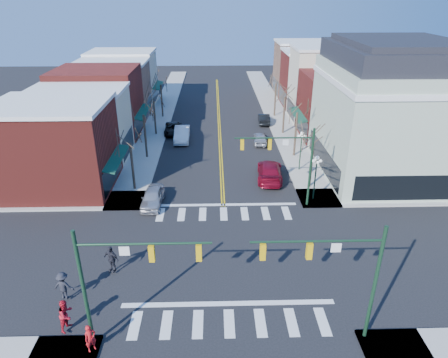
{
  "coord_description": "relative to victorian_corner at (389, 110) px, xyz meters",
  "views": [
    {
      "loc": [
        -0.76,
        -23.31,
        17.34
      ],
      "look_at": [
        0.06,
        7.26,
        2.8
      ],
      "focal_mm": 32.0,
      "sensor_mm": 36.0,
      "label": 1
    }
  ],
  "objects": [
    {
      "name": "car_left_near",
      "position": [
        -22.75,
        -6.5,
        -5.91
      ],
      "size": [
        1.89,
        4.42,
        1.49
      ],
      "primitive_type": "imported",
      "rotation": [
        0.0,
        0.0,
        -0.03
      ],
      "color": "#B3B2B7",
      "rests_on": "ground"
    },
    {
      "name": "sidewalk_right",
      "position": [
        -7.75,
        5.5,
        -6.58
      ],
      "size": [
        3.5,
        70.0,
        0.15
      ],
      "primitive_type": "cube",
      "color": "#9E9B93",
      "rests_on": "ground"
    },
    {
      "name": "car_right_mid",
      "position": [
        -11.52,
        8.87,
        -5.96
      ],
      "size": [
        1.96,
        4.2,
        1.39
      ],
      "primitive_type": "imported",
      "rotation": [
        0.0,
        0.0,
        3.06
      ],
      "color": "#BCBCC1",
      "rests_on": "ground"
    },
    {
      "name": "pedestrian_dark_a",
      "position": [
        -24.21,
        -15.89,
        -5.54
      ],
      "size": [
        1.22,
        0.91,
        1.93
      ],
      "primitive_type": "imported",
      "rotation": [
        0.0,
        0.0,
        -0.44
      ],
      "color": "black",
      "rests_on": "sidewalk_left"
    },
    {
      "name": "pedestrian_dark_b",
      "position": [
        -26.5,
        -18.5,
        -5.56
      ],
      "size": [
        1.3,
        0.85,
        1.89
      ],
      "primitive_type": "imported",
      "rotation": [
        0.0,
        0.0,
        3.01
      ],
      "color": "black",
      "rests_on": "sidewalk_left"
    },
    {
      "name": "bldg_left_stucco_b",
      "position": [
        -32.0,
        29.0,
        -2.56
      ],
      "size": [
        10.0,
        8.0,
        8.2
      ],
      "primitive_type": "cube",
      "color": "beige",
      "rests_on": "ground"
    },
    {
      "name": "pedestrian_red_a",
      "position": [
        -23.8,
        -22.48,
        -5.69
      ],
      "size": [
        0.7,
        0.68,
        1.62
      ],
      "primitive_type": "imported",
      "rotation": [
        0.0,
        0.0,
        0.69
      ],
      "color": "red",
      "rests_on": "sidewalk_left"
    },
    {
      "name": "tree_left_d",
      "position": [
        -24.9,
        20.5,
        -4.21
      ],
      "size": [
        0.24,
        0.24,
        4.9
      ],
      "primitive_type": "cylinder",
      "color": "#382B21",
      "rests_on": "ground"
    },
    {
      "name": "bldg_left_brick_a",
      "position": [
        -32.0,
        -2.75,
        -2.66
      ],
      "size": [
        10.0,
        8.5,
        8.0
      ],
      "primitive_type": "cube",
      "color": "maroon",
      "rests_on": "ground"
    },
    {
      "name": "traffic_mast_near_left",
      "position": [
        -22.05,
        -21.9,
        -1.95
      ],
      "size": [
        6.6,
        0.28,
        7.2
      ],
      "color": "#14331E",
      "rests_on": "ground"
    },
    {
      "name": "bldg_right_stucco",
      "position": [
        -1.0,
        19.0,
        -1.66
      ],
      "size": [
        10.0,
        7.0,
        10.0
      ],
      "primitive_type": "cube",
      "color": "beige",
      "rests_on": "ground"
    },
    {
      "name": "ground",
      "position": [
        -16.5,
        -14.5,
        -6.66
      ],
      "size": [
        160.0,
        160.0,
        0.0
      ],
      "primitive_type": "plane",
      "color": "black",
      "rests_on": "ground"
    },
    {
      "name": "tree_left_c",
      "position": [
        -24.9,
        12.5,
        -4.38
      ],
      "size": [
        0.24,
        0.24,
        4.55
      ],
      "primitive_type": "cylinder",
      "color": "#382B21",
      "rests_on": "ground"
    },
    {
      "name": "bldg_left_tan",
      "position": [
        -32.0,
        21.25,
        -2.76
      ],
      "size": [
        10.0,
        7.5,
        7.8
      ],
      "primitive_type": "cube",
      "color": "#986C54",
      "rests_on": "ground"
    },
    {
      "name": "lamppost_midblock",
      "position": [
        -8.3,
        0.5,
        -3.7
      ],
      "size": [
        0.36,
        0.36,
        4.33
      ],
      "color": "#14331E",
      "rests_on": "ground"
    },
    {
      "name": "lamppost_corner",
      "position": [
        -8.3,
        -6.0,
        -3.7
      ],
      "size": [
        0.36,
        0.36,
        4.33
      ],
      "color": "#14331E",
      "rests_on": "ground"
    },
    {
      "name": "traffic_mast_far_right",
      "position": [
        -10.95,
        -7.1,
        -1.95
      ],
      "size": [
        6.6,
        0.28,
        7.2
      ],
      "color": "#14331E",
      "rests_on": "ground"
    },
    {
      "name": "tree_right_d",
      "position": [
        -8.1,
        20.5,
        -4.17
      ],
      "size": [
        0.24,
        0.24,
        4.97
      ],
      "primitive_type": "cylinder",
      "color": "#382B21",
      "rests_on": "ground"
    },
    {
      "name": "car_right_near",
      "position": [
        -11.7,
        -1.46,
        -5.8
      ],
      "size": [
        3.0,
        6.13,
        1.72
      ],
      "primitive_type": "imported",
      "rotation": [
        0.0,
        0.0,
        3.04
      ],
      "color": "maroon",
      "rests_on": "ground"
    },
    {
      "name": "bldg_left_brick_b",
      "position": [
        -32.0,
        13.0,
        -2.41
      ],
      "size": [
        10.0,
        9.0,
        8.5
      ],
      "primitive_type": "cube",
      "color": "maroon",
      "rests_on": "ground"
    },
    {
      "name": "bldg_right_brick_a",
      "position": [
        -1.0,
        11.25,
        -2.66
      ],
      "size": [
        10.0,
        8.5,
        8.0
      ],
      "primitive_type": "cube",
      "color": "maroon",
      "rests_on": "ground"
    },
    {
      "name": "tree_right_b",
      "position": [
        -8.1,
        4.5,
        -4.07
      ],
      "size": [
        0.24,
        0.24,
        5.18
      ],
      "primitive_type": "cylinder",
      "color": "#382B21",
      "rests_on": "ground"
    },
    {
      "name": "tree_right_c",
      "position": [
        -8.1,
        12.5,
        -4.24
      ],
      "size": [
        0.24,
        0.24,
        4.83
      ],
      "primitive_type": "cylinder",
      "color": "#382B21",
      "rests_on": "ground"
    },
    {
      "name": "car_left_far",
      "position": [
        -22.68,
        12.99,
        -6.0
      ],
      "size": [
        2.41,
        4.86,
        1.32
      ],
      "primitive_type": "imported",
      "rotation": [
        0.0,
        0.0,
        0.05
      ],
      "color": "black",
      "rests_on": "ground"
    },
    {
      "name": "bldg_left_stucco_a",
      "position": [
        -32.0,
        5.0,
        -2.91
      ],
      "size": [
        10.0,
        7.0,
        7.5
      ],
      "primitive_type": "cube",
      "color": "beige",
      "rests_on": "ground"
    },
    {
      "name": "tree_left_a",
      "position": [
        -24.9,
        -3.5,
        -4.28
      ],
      "size": [
        0.24,
        0.24,
        4.76
      ],
      "primitive_type": "cylinder",
      "color": "#382B21",
      "rests_on": "ground"
    },
    {
      "name": "car_right_far",
      "position": [
        -10.1,
        17.05,
        -5.95
      ],
      "size": [
        1.69,
        4.38,
        1.42
      ],
      "primitive_type": "imported",
      "rotation": [
        0.0,
        0.0,
        3.1
      ],
      "color": "black",
      "rests_on": "ground"
    },
    {
      "name": "traffic_mast_near_right",
      "position": [
        -10.95,
        -21.9,
        -1.95
      ],
      "size": [
        6.6,
        0.28,
        7.2
      ],
      "color": "#14331E",
      "rests_on": "ground"
    },
    {
      "name": "bldg_right_tan",
      "position": [
        -1.0,
        34.5,
        -2.16
      ],
      "size": [
        10.0,
        8.0,
        9.0
      ],
      "primitive_type": "cube",
      "color": "#986C54",
      "rests_on": "ground"
    },
    {
      "name": "tree_left_b",
      "position": [
        -24.9,
        4.5,
        -4.14
      ],
      "size": [
        0.24,
        0.24,
        5.04
      ],
      "primitive_type": "cylinder",
      "color": "#382B21",
      "rests_on": "ground"
    },
    {
      "name": "car_left_mid",
      "position": [
        -21.3,
        10.17,
        -5.8
      ],
      "size": [
        1.92,
        5.26,
        1.72
      ],
      "primitive_type": "imported",
      "rotation": [
        0.0,
        0.0,
        0.02
      ],
      "color": "white",
      "rests_on": "ground"
    },
    {
      "name": "victorian_corner",
      "position": [
        0.0,
        0.0,
        0.0
      ],
      "size": [
        12.25,
        14.25,
        13.3
      ],
      "color": "#A9B8A0",
      "rests_on": "ground"
    },
    {
      "name": "tree_right_a",
      "position": [
        -8.1,
        -3.5,
        -4.35
      ],
      "size": [
        0.24,
        0.24,
        4.62
      ],
      "primitive_type": "cylinder",
      "color": "#382B21",
      "rests_on": "ground"
    },
    {
      "name": "sidewalk_left",
      "position": [
        -25.25,
        5.5,
        -6.58
      ],
      "size": [
        3.5,
        70.0,
        0.15
      ],
      "primitive_type": "cube",
      "color": "#9E9B93",
      "rests_on": "ground"
    },
    {
      "name": "pedestrian_red_b",
      "position": [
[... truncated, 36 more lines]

